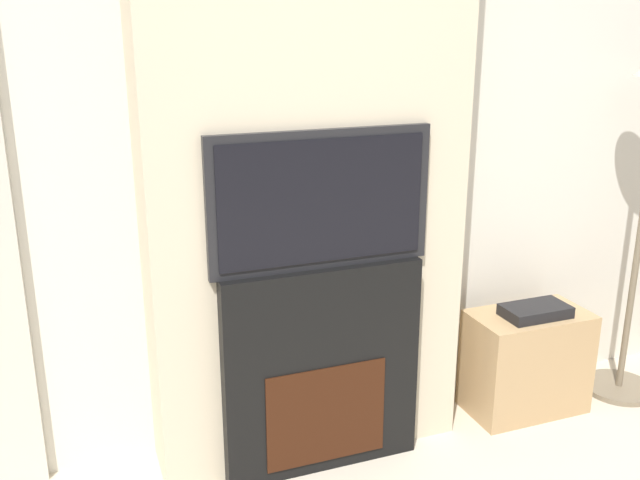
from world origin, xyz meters
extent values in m
cube|color=silver|center=(0.00, 2.03, 1.35)|extent=(6.00, 0.06, 2.70)
cube|color=beige|center=(0.00, 1.85, 1.35)|extent=(1.24, 0.30, 2.70)
cube|color=black|center=(0.00, 1.70, 0.42)|extent=(0.79, 0.14, 0.85)
cube|color=#33160A|center=(0.00, 1.62, 0.25)|extent=(0.49, 0.01, 0.41)
cube|color=black|center=(0.00, 1.70, 1.10)|extent=(0.85, 0.06, 0.51)
cube|color=black|center=(0.00, 1.66, 1.10)|extent=(0.78, 0.01, 0.45)
cylinder|color=#726651|center=(1.57, 1.73, 0.01)|extent=(0.34, 0.34, 0.03)
cylinder|color=#726651|center=(1.57, 1.73, 0.76)|extent=(0.03, 0.03, 1.47)
cube|color=tan|center=(1.03, 1.75, 0.24)|extent=(0.53, 0.30, 0.47)
cube|color=black|center=(1.03, 1.72, 0.50)|extent=(0.29, 0.17, 0.05)
camera|label=1|loc=(-0.89, -0.65, 1.74)|focal=40.00mm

